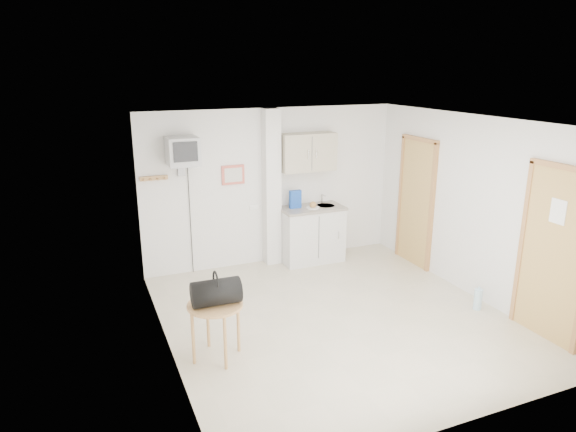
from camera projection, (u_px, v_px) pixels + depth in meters
name	position (u px, v px, depth m)	size (l,w,h in m)	color
ground	(335.00, 318.00, 6.60)	(4.50, 4.50, 0.00)	#C1B79B
room_envelope	(353.00, 199.00, 6.34)	(4.24, 4.54, 2.55)	white
kitchenette	(310.00, 213.00, 8.36)	(1.03, 0.58, 2.10)	silver
crt_television	(183.00, 152.00, 7.31)	(0.44, 0.45, 2.15)	slate
round_table	(215.00, 311.00, 5.55)	(0.61, 0.61, 0.65)	#AC7545
duffel_bag	(216.00, 292.00, 5.47)	(0.53, 0.30, 0.39)	black
water_bottle	(478.00, 299.00, 6.79)	(0.11, 0.11, 0.32)	#AAD2E5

